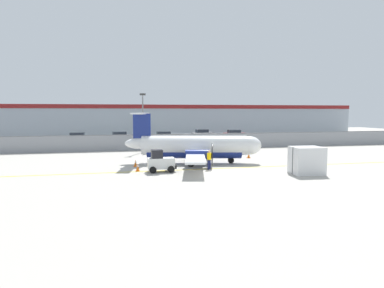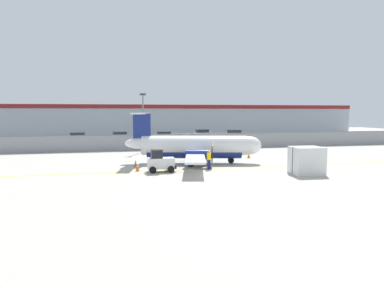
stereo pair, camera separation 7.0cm
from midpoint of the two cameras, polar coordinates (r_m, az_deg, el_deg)
name	(u,v)px [view 1 (the left image)]	position (r m, az deg, el deg)	size (l,w,h in m)	color
ground_plane	(215,169)	(30.36, 3.72, -4.12)	(140.00, 140.00, 0.01)	#ADA89E
perimeter_fence	(180,141)	(45.67, -2.00, 0.49)	(98.00, 0.10, 2.10)	gray
parking_lot_strip	(167,142)	(57.06, -4.17, 0.40)	(98.00, 17.00, 0.12)	#38383A
background_building	(154,120)	(75.19, -6.32, 4.02)	(91.00, 8.10, 6.50)	#A8B2BC
commuter_airplane	(197,147)	(33.25, 0.72, -0.50)	(13.26, 15.94, 4.92)	white
baggage_tug	(160,162)	(28.71, -5.35, -2.96)	(2.33, 1.38, 1.88)	silver
ground_crew_worker	(209,159)	(29.80, 2.81, -2.45)	(0.50, 0.47, 1.70)	#191E4C
cargo_container	(307,160)	(29.14, 18.51, -2.61)	(2.54, 2.18, 2.20)	silver
traffic_cone_near_left	(135,163)	(31.79, -9.47, -3.18)	(0.36, 0.36, 0.64)	orange
traffic_cone_near_right	(249,155)	(37.72, 9.37, -1.84)	(0.36, 0.36, 0.64)	orange
traffic_cone_far_left	(188,157)	(35.59, -0.74, -2.20)	(0.36, 0.36, 0.64)	orange
traffic_cone_far_right	(138,167)	(29.40, -9.10, -3.88)	(0.36, 0.36, 0.64)	orange
parked_car_0	(77,137)	(58.12, -18.69, 1.04)	(4.24, 2.09, 1.58)	#19662D
parked_car_1	(119,136)	(58.61, -12.15, 1.24)	(4.38, 2.40, 1.58)	silver
parked_car_2	(163,136)	(57.84, -4.91, 1.29)	(4.24, 2.08, 1.58)	#19662D
parked_car_3	(203,134)	(64.85, 1.73, 1.75)	(4.34, 2.31, 1.58)	gray
parked_car_4	(235,134)	(63.49, 7.09, 1.63)	(4.25, 2.10, 1.58)	red
apron_light_pole	(143,118)	(42.82, -8.23, 4.38)	(0.70, 0.30, 7.27)	slate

